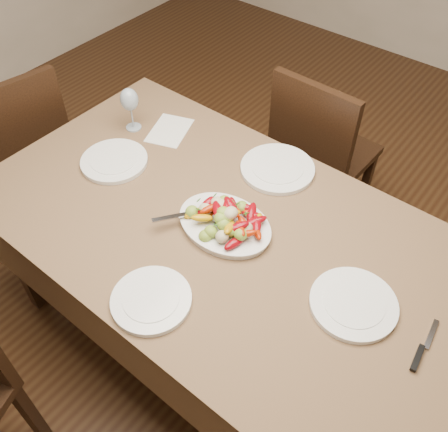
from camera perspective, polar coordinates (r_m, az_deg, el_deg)
floor at (r=2.39m, az=-4.14°, el=-13.45°), size 6.00×6.00×0.00m
dining_table at (r=2.06m, az=0.00°, el=-8.40°), size 1.85×1.06×0.76m
chair_far at (r=2.55m, az=11.52°, el=7.15°), size 0.43×0.43×0.95m
chair_left at (r=2.71m, az=-22.33°, el=6.94°), size 0.49×0.49×0.95m
serving_platter at (r=1.75m, az=0.09°, el=-1.11°), size 0.34×0.26×0.02m
roasted_vegetables at (r=1.71m, az=0.09°, el=0.17°), size 0.28×0.19×0.09m
serving_spoon at (r=1.73m, az=-2.36°, el=-0.00°), size 0.27×0.20×0.03m
plate_left at (r=2.05m, az=-12.43°, el=6.14°), size 0.27×0.27×0.02m
plate_right at (r=1.61m, az=14.57°, el=-9.71°), size 0.27×0.27×0.02m
plate_far at (r=1.98m, az=6.13°, el=5.40°), size 0.29×0.29×0.02m
plate_near at (r=1.58m, az=-8.31°, el=-9.50°), size 0.25×0.25×0.02m
wine_glass at (r=2.16m, az=-10.63°, el=12.04°), size 0.08×0.08×0.20m
menu_card at (r=2.18m, az=-6.24°, el=9.69°), size 0.21×0.25×0.00m
table_knife at (r=1.59m, az=21.84°, el=-13.77°), size 0.04×0.20×0.01m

